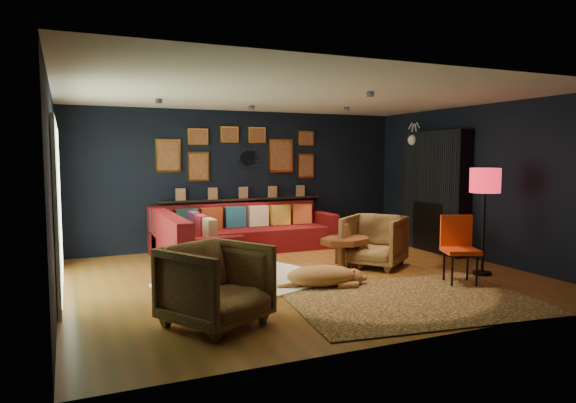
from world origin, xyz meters
name	(u,v)px	position (x,y,z in m)	size (l,w,h in m)	color
floor	(303,277)	(0.00, 0.00, 0.00)	(6.50, 6.50, 0.00)	brown
room_walls	(303,167)	(0.00, 0.00, 1.59)	(6.50, 6.50, 6.50)	black
sectional	(226,239)	(-0.61, 1.81, 0.32)	(3.41, 2.69, 0.86)	maroon
ledge	(243,199)	(0.00, 2.68, 0.92)	(3.20, 0.12, 0.04)	black
gallery_wall	(242,153)	(-0.01, 2.72, 1.81)	(3.15, 0.04, 1.02)	gold
sunburst_mirror	(247,158)	(0.10, 2.72, 1.70)	(0.47, 0.16, 0.47)	silver
fireplace	(434,196)	(3.09, 0.90, 1.02)	(0.31, 1.60, 2.20)	black
deer_head	(420,140)	(3.14, 1.40, 2.05)	(0.50, 0.28, 0.45)	white
sliding_door	(58,207)	(-3.22, 0.60, 1.10)	(0.06, 2.80, 2.20)	white
ceiling_spots	(281,104)	(0.00, 0.80, 2.56)	(3.30, 2.50, 0.06)	black
shag_rug	(251,282)	(-0.80, -0.03, 0.02)	(2.24, 1.63, 0.03)	white
leopard_rug	(413,300)	(0.70, -1.66, 0.01)	(2.95, 2.11, 0.02)	tan
coffee_table	(346,244)	(0.85, 0.24, 0.39)	(1.08, 0.95, 0.45)	#5F2D13
pouf	(217,268)	(-1.23, 0.20, 0.20)	(0.51, 0.51, 0.33)	maroon
armchair_left	(216,281)	(-1.73, -1.57, 0.47)	(0.91, 0.85, 0.94)	#BA8444
armchair_right	(374,239)	(1.33, 0.18, 0.45)	(0.87, 0.81, 0.89)	#BA8444
gold_stool	(206,294)	(-1.70, -1.07, 0.20)	(0.33, 0.33, 0.41)	gold
orange_chair	(459,243)	(1.82, -1.17, 0.55)	(0.57, 0.57, 0.93)	black
floor_lamp	(485,185)	(2.50, -0.93, 1.32)	(0.44, 0.44, 1.58)	black
dog	(321,272)	(-0.03, -0.65, 0.22)	(1.26, 0.62, 0.40)	#AB6C40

